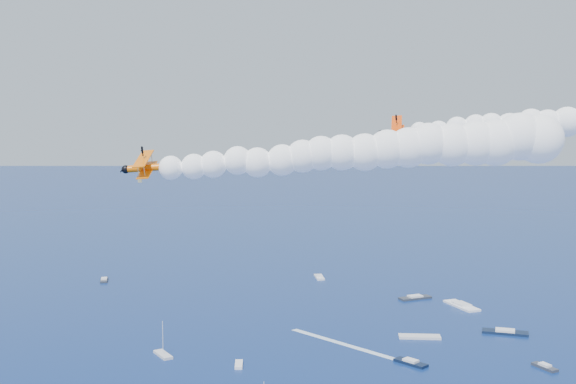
# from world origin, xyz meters

# --- Properties ---
(biplane_lead) EXTENTS (7.31, 8.83, 7.35)m
(biplane_lead) POSITION_xyz_m (5.15, 36.54, 59.97)
(biplane_lead) COLOR #F94405
(biplane_trail) EXTENTS (7.85, 9.14, 6.29)m
(biplane_trail) POSITION_xyz_m (-23.45, 8.49, 55.99)
(biplane_trail) COLOR #FF6C05
(smoke_trail_trail) EXTENTS (51.32, 25.32, 9.73)m
(smoke_trail_trail) POSITION_xyz_m (1.09, 13.78, 57.86)
(smoke_trail_trail) COLOR white
(spectator_boats) EXTENTS (216.04, 183.95, 0.70)m
(spectator_boats) POSITION_xyz_m (-3.63, 111.30, 0.35)
(spectator_boats) COLOR silver
(spectator_boats) RESTS_ON ground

